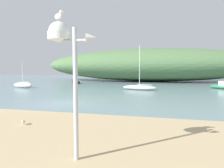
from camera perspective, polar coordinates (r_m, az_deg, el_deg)
name	(u,v)px	position (r m, az deg, el deg)	size (l,w,h in m)	color
ground_plane	(63,103)	(15.04, -14.10, -5.52)	(120.00, 120.00, 0.00)	gray
distant_hill	(150,65)	(42.02, 10.98, 5.49)	(45.71, 14.83, 6.80)	#517547
mast_structure	(64,45)	(5.21, -13.95, 11.00)	(1.27, 0.56, 3.56)	silver
seagull_on_radar	(59,16)	(5.39, -15.20, 18.69)	(0.36, 0.24, 0.26)	orange
motorboat_centre_water	(222,86)	(28.58, 29.38, -0.50)	(2.94, 2.55, 1.03)	#287A4C
sailboat_far_left	(139,87)	(24.21, 7.98, -0.95)	(4.32, 1.88, 5.37)	white
sailboat_near_shore	(23,85)	(29.18, -24.51, -0.26)	(3.40, 1.62, 3.35)	white
sailboat_west_reach	(76,82)	(34.68, -10.44, 0.63)	(2.99, 3.26, 3.30)	black
seagull_by_mast	(24,122)	(9.22, -24.37, -9.97)	(0.18, 0.33, 0.23)	orange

